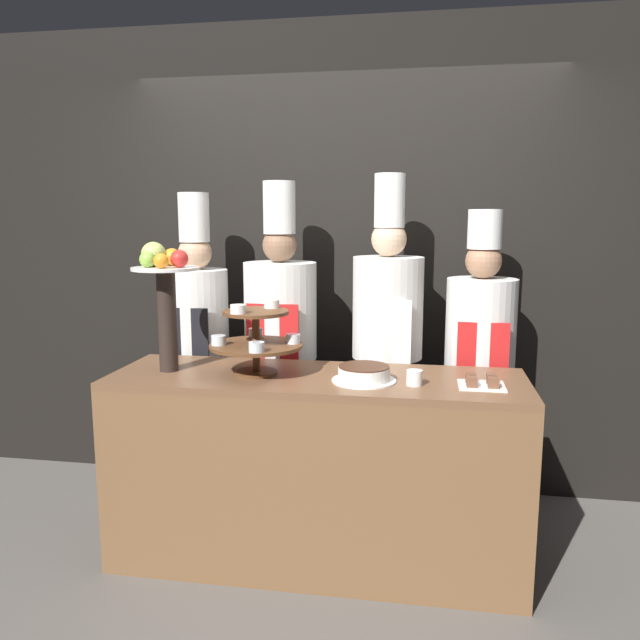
{
  "coord_description": "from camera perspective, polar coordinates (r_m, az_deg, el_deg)",
  "views": [
    {
      "loc": [
        0.49,
        -2.51,
        1.67
      ],
      "look_at": [
        0.0,
        0.41,
        1.18
      ],
      "focal_mm": 35.0,
      "sensor_mm": 36.0,
      "label": 1
    }
  ],
  "objects": [
    {
      "name": "cake_round",
      "position": [
        2.85,
        4.04,
        -4.94
      ],
      "size": [
        0.29,
        0.29,
        0.07
      ],
      "color": "white",
      "rests_on": "buffet_counter"
    },
    {
      "name": "chef_right",
      "position": [
        3.47,
        14.38,
        -3.1
      ],
      "size": [
        0.37,
        0.37,
        1.71
      ],
      "color": "#38332D",
      "rests_on": "ground_plane"
    },
    {
      "name": "buffet_counter",
      "position": [
        3.1,
        -0.32,
        -13.45
      ],
      "size": [
        1.96,
        0.62,
        0.93
      ],
      "color": "brown",
      "rests_on": "ground_plane"
    },
    {
      "name": "wall_back",
      "position": [
        3.81,
        2.13,
        5.33
      ],
      "size": [
        10.0,
        0.06,
        2.8
      ],
      "color": "black",
      "rests_on": "ground_plane"
    },
    {
      "name": "chef_center_right",
      "position": [
        3.45,
        6.16,
        -1.64
      ],
      "size": [
        0.38,
        0.38,
        1.9
      ],
      "color": "#38332D",
      "rests_on": "ground_plane"
    },
    {
      "name": "cake_square_tray",
      "position": [
        2.86,
        14.56,
        -5.54
      ],
      "size": [
        0.2,
        0.19,
        0.05
      ],
      "color": "white",
      "rests_on": "buffet_counter"
    },
    {
      "name": "ground_plane",
      "position": [
        3.05,
        -1.39,
        -23.76
      ],
      "size": [
        14.0,
        14.0,
        0.0
      ],
      "primitive_type": "plane",
      "color": "#5B5651"
    },
    {
      "name": "fruit_pedestal",
      "position": [
        3.08,
        -14.04,
        2.94
      ],
      "size": [
        0.32,
        0.32,
        0.62
      ],
      "color": "#2D231E",
      "rests_on": "buffet_counter"
    },
    {
      "name": "tiered_stand",
      "position": [
        2.96,
        -5.87,
        -1.62
      ],
      "size": [
        0.44,
        0.44,
        0.35
      ],
      "color": "brown",
      "rests_on": "buffet_counter"
    },
    {
      "name": "chef_left",
      "position": [
        3.68,
        -11.12,
        -1.69
      ],
      "size": [
        0.36,
        0.36,
        1.81
      ],
      "color": "#38332D",
      "rests_on": "ground_plane"
    },
    {
      "name": "cup_white",
      "position": [
        2.81,
        8.63,
        -5.24
      ],
      "size": [
        0.07,
        0.07,
        0.07
      ],
      "color": "white",
      "rests_on": "buffet_counter"
    },
    {
      "name": "chef_center_left",
      "position": [
        3.54,
        -3.63,
        -1.73
      ],
      "size": [
        0.41,
        0.41,
        1.86
      ],
      "color": "#28282D",
      "rests_on": "ground_plane"
    }
  ]
}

